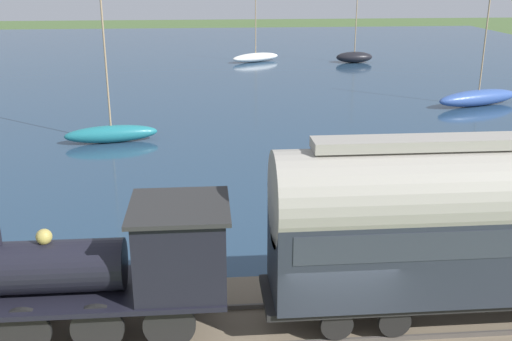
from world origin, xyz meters
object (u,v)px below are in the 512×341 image
(steam_locomotive, at_px, (123,261))
(sailboat_blue, at_px, (478,97))
(sailboat_white, at_px, (256,57))
(sailboat_teal, at_px, (111,133))
(rowboat_near_shore, at_px, (312,177))
(rowboat_mid_harbor, at_px, (436,167))
(passenger_coach, at_px, (491,219))
(sailboat_black, at_px, (354,57))

(steam_locomotive, relative_size, sailboat_blue, 0.79)
(steam_locomotive, xyz_separation_m, sailboat_white, (46.72, -7.03, -1.94))
(steam_locomotive, bearing_deg, sailboat_white, -8.56)
(sailboat_teal, bearing_deg, rowboat_near_shore, -136.97)
(sailboat_teal, bearing_deg, rowboat_mid_harbor, -121.49)
(rowboat_mid_harbor, bearing_deg, passenger_coach, -144.66)
(passenger_coach, height_order, sailboat_white, sailboat_white)
(steam_locomotive, bearing_deg, sailboat_black, -20.10)
(rowboat_near_shore, bearing_deg, steam_locomotive, 160.32)
(sailboat_white, distance_m, rowboat_near_shore, 35.33)
(sailboat_white, distance_m, rowboat_mid_harbor, 34.66)
(passenger_coach, relative_size, sailboat_black, 1.75)
(steam_locomotive, distance_m, sailboat_white, 47.29)
(passenger_coach, relative_size, sailboat_white, 1.61)
(steam_locomotive, relative_size, passenger_coach, 0.58)
(sailboat_blue, bearing_deg, sailboat_teal, 88.21)
(sailboat_teal, bearing_deg, passenger_coach, -157.61)
(sailboat_blue, bearing_deg, steam_locomotive, 123.19)
(passenger_coach, height_order, sailboat_black, sailboat_black)
(steam_locomotive, bearing_deg, passenger_coach, -90.00)
(steam_locomotive, height_order, sailboat_black, sailboat_black)
(sailboat_teal, bearing_deg, sailboat_blue, -82.97)
(passenger_coach, distance_m, rowboat_near_shore, 11.96)
(sailboat_black, height_order, rowboat_mid_harbor, sailboat_black)
(sailboat_blue, bearing_deg, sailboat_white, 13.32)
(sailboat_black, xyz_separation_m, rowboat_near_shore, (-33.95, 10.16, -0.30))
(sailboat_black, height_order, sailboat_blue, sailboat_blue)
(steam_locomotive, distance_m, sailboat_black, 48.32)
(sailboat_teal, xyz_separation_m, rowboat_near_shore, (-7.19, -9.44, -0.27))
(rowboat_near_shore, bearing_deg, sailboat_black, -6.92)
(sailboat_white, bearing_deg, steam_locomotive, 143.32)
(steam_locomotive, height_order, rowboat_near_shore, steam_locomotive)
(passenger_coach, relative_size, sailboat_blue, 1.36)
(rowboat_mid_harbor, bearing_deg, rowboat_near_shore, 152.00)
(sailboat_black, bearing_deg, steam_locomotive, 157.52)
(passenger_coach, distance_m, sailboat_teal, 22.09)
(sailboat_black, distance_m, sailboat_blue, 20.12)
(rowboat_near_shore, bearing_deg, sailboat_white, 8.77)
(passenger_coach, xyz_separation_m, sailboat_white, (46.72, 1.60, -2.67))
(passenger_coach, distance_m, sailboat_white, 46.83)
(sailboat_teal, distance_m, sailboat_blue, 24.21)
(steam_locomotive, bearing_deg, sailboat_blue, -38.30)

